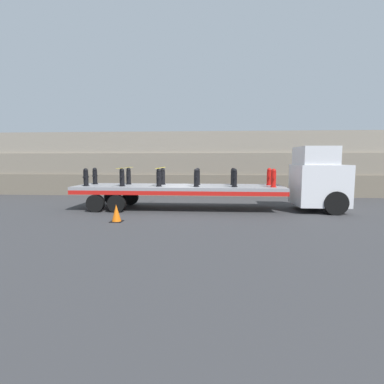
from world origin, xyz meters
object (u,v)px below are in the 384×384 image
fire_hydrant_black_far_0 (95,176)px  fire_hydrant_black_near_4 (235,178)px  fire_hydrant_red_near_5 (273,178)px  fire_hydrant_black_far_1 (129,176)px  fire_hydrant_black_near_3 (196,178)px  fire_hydrant_black_far_3 (198,176)px  fire_hydrant_black_near_2 (159,178)px  flatbed_trailer (168,189)px  fire_hydrant_black_near_0 (86,177)px  fire_hydrant_red_far_5 (269,177)px  traffic_cone (116,213)px  fire_hydrant_black_near_1 (122,177)px  fire_hydrant_black_far_4 (233,177)px  truck_cab (320,179)px  fire_hydrant_black_far_2 (163,176)px

fire_hydrant_black_far_0 → fire_hydrant_black_near_4: bearing=-8.8°
fire_hydrant_red_near_5 → fire_hydrant_black_far_1: bearing=171.2°
fire_hydrant_black_near_3 → fire_hydrant_black_far_3: size_ratio=1.00×
fire_hydrant_black_near_2 → fire_hydrant_black_far_3: size_ratio=1.00×
flatbed_trailer → fire_hydrant_black_near_0: bearing=-172.0°
fire_hydrant_black_near_3 → fire_hydrant_red_far_5: size_ratio=1.00×
fire_hydrant_black_far_1 → fire_hydrant_black_near_4: 5.67m
flatbed_trailer → traffic_cone: 3.79m
fire_hydrant_black_near_1 → fire_hydrant_black_near_3: size_ratio=1.00×
fire_hydrant_black_far_4 → fire_hydrant_black_near_4: bearing=-90.0°
traffic_cone → fire_hydrant_red_far_5: bearing=30.1°
fire_hydrant_black_near_3 → fire_hydrant_black_far_3: same height
fire_hydrant_red_far_5 → traffic_cone: bearing=-149.9°
fire_hydrant_black_near_3 → fire_hydrant_black_far_3: bearing=90.0°
fire_hydrant_black_far_0 → fire_hydrant_black_near_3: (5.55, -1.14, 0.00)m
flatbed_trailer → fire_hydrant_black_near_4: (3.31, -0.57, 0.64)m
truck_cab → fire_hydrant_black_near_0: bearing=-177.2°
truck_cab → fire_hydrant_black_far_0: bearing=177.2°
truck_cab → fire_hydrant_black_far_0: size_ratio=3.53×
fire_hydrant_black_near_0 → traffic_cone: size_ratio=1.25×
fire_hydrant_black_near_3 → traffic_cone: bearing=-137.9°
flatbed_trailer → fire_hydrant_black_far_1: 2.39m
fire_hydrant_black_near_0 → truck_cab: bearing=2.8°
fire_hydrant_black_far_1 → fire_hydrant_red_far_5: size_ratio=1.00×
fire_hydrant_black_far_0 → fire_hydrant_black_near_2: same height
fire_hydrant_black_far_2 → traffic_cone: bearing=-107.5°
fire_hydrant_black_near_2 → fire_hydrant_black_near_4: bearing=0.0°
flatbed_trailer → fire_hydrant_black_far_3: 1.70m
fire_hydrant_black_near_0 → fire_hydrant_red_near_5: (9.25, 0.00, 0.00)m
fire_hydrant_black_far_1 → fire_hydrant_black_far_4: bearing=0.0°
truck_cab → fire_hydrant_black_near_2: 7.93m
fire_hydrant_black_far_1 → fire_hydrant_black_far_3: size_ratio=1.00×
fire_hydrant_red_near_5 → fire_hydrant_black_far_3: bearing=162.8°
fire_hydrant_black_far_1 → fire_hydrant_black_near_2: 2.17m
fire_hydrant_black_far_3 → fire_hydrant_black_far_1: bearing=180.0°
fire_hydrant_black_far_0 → fire_hydrant_black_far_2: (3.70, 0.00, 0.00)m
fire_hydrant_black_far_3 → fire_hydrant_black_far_2: bearing=180.0°
fire_hydrant_black_near_0 → fire_hydrant_black_near_4: 7.40m
fire_hydrant_red_far_5 → fire_hydrant_black_near_3: bearing=-162.8°
fire_hydrant_black_near_2 → fire_hydrant_black_far_4: same height
fire_hydrant_black_far_2 → fire_hydrant_black_near_4: 3.87m
traffic_cone → fire_hydrant_black_near_2: bearing=66.0°
fire_hydrant_black_far_1 → fire_hydrant_black_far_2: bearing=0.0°
fire_hydrant_black_far_4 → flatbed_trailer: bearing=-170.2°
fire_hydrant_black_near_4 → traffic_cone: size_ratio=1.25×
flatbed_trailer → fire_hydrant_black_far_2: size_ratio=11.72×
fire_hydrant_black_far_3 → fire_hydrant_black_near_4: (1.85, -1.14, 0.00)m
fire_hydrant_black_far_3 → fire_hydrant_red_near_5: 3.87m
fire_hydrant_black_near_4 → fire_hydrant_red_near_5: 1.85m
fire_hydrant_black_near_1 → fire_hydrant_black_near_4: (5.55, 0.00, 0.00)m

